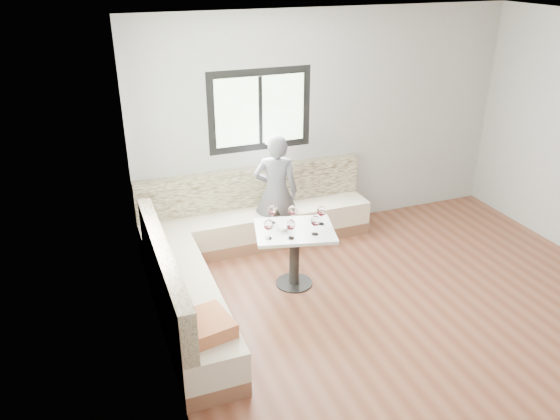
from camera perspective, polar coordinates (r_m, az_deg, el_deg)
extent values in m
cube|color=brown|center=(5.75, 15.28, -11.52)|extent=(5.00, 5.00, 0.01)
cube|color=white|center=(4.71, 19.28, 17.14)|extent=(5.00, 5.00, 0.01)
cube|color=#B7B7B2|center=(7.07, 4.93, 9.05)|extent=(5.00, 0.01, 2.80)
cube|color=#B7B7B2|center=(4.14, -11.93, -3.56)|extent=(0.01, 5.00, 2.80)
cube|color=black|center=(6.67, -2.08, 10.37)|extent=(1.30, 0.02, 1.00)
cube|color=black|center=(4.85, -13.90, 3.89)|extent=(0.02, 1.30, 1.00)
cube|color=brown|center=(6.96, -2.35, -2.89)|extent=(2.90, 0.55, 0.16)
cube|color=beige|center=(6.86, -2.38, -1.23)|extent=(2.90, 0.55, 0.29)
cube|color=beige|center=(6.87, -2.98, 2.45)|extent=(2.90, 0.14, 0.50)
cube|color=brown|center=(5.57, -9.36, -11.23)|extent=(0.55, 2.25, 0.16)
cube|color=beige|center=(5.44, -9.53, -9.31)|extent=(0.55, 2.25, 0.29)
cube|color=beige|center=(5.20, -12.05, -6.09)|extent=(0.14, 2.25, 0.50)
cube|color=#B96B44|center=(4.73, -7.93, -11.91)|extent=(0.51, 0.51, 0.13)
cylinder|color=black|center=(6.17, 1.47, -7.62)|extent=(0.41, 0.41, 0.02)
cylinder|color=black|center=(6.01, 1.50, -5.09)|extent=(0.11, 0.11, 0.65)
cube|color=silver|center=(5.84, 1.54, -2.19)|extent=(0.97, 0.83, 0.04)
imported|color=#515058|center=(6.62, -0.41, 1.88)|extent=(0.62, 0.52, 1.46)
cylinder|color=white|center=(5.80, 0.31, -1.93)|extent=(0.11, 0.11, 0.04)
sphere|color=black|center=(5.81, 0.43, -1.75)|extent=(0.02, 0.02, 0.02)
sphere|color=black|center=(5.80, 0.16, -1.81)|extent=(0.02, 0.02, 0.02)
sphere|color=black|center=(5.79, 0.39, -1.89)|extent=(0.02, 0.02, 0.02)
cylinder|color=white|center=(5.65, -1.20, -2.96)|extent=(0.07, 0.07, 0.01)
cylinder|color=white|center=(5.62, -1.21, -2.51)|extent=(0.01, 0.01, 0.09)
ellipsoid|color=white|center=(5.58, -1.22, -1.57)|extent=(0.10, 0.10, 0.12)
cylinder|color=#4F0209|center=(5.59, -1.22, -1.83)|extent=(0.07, 0.07, 0.02)
cylinder|color=white|center=(5.65, 1.14, -2.95)|extent=(0.07, 0.07, 0.01)
cylinder|color=white|center=(5.63, 1.14, -2.50)|extent=(0.01, 0.01, 0.09)
ellipsoid|color=white|center=(5.58, 1.15, -1.56)|extent=(0.10, 0.10, 0.12)
cylinder|color=#4F0209|center=(5.59, 1.15, -1.82)|extent=(0.07, 0.07, 0.02)
cylinder|color=white|center=(5.74, 3.66, -2.52)|extent=(0.07, 0.07, 0.01)
cylinder|color=white|center=(5.72, 3.68, -2.08)|extent=(0.01, 0.01, 0.09)
ellipsoid|color=white|center=(5.67, 3.71, -1.15)|extent=(0.10, 0.10, 0.12)
cylinder|color=#4F0209|center=(5.68, 3.70, -1.40)|extent=(0.07, 0.07, 0.02)
cylinder|color=white|center=(5.96, 1.29, -1.36)|extent=(0.07, 0.07, 0.01)
cylinder|color=white|center=(5.94, 1.29, -0.93)|extent=(0.01, 0.01, 0.09)
ellipsoid|color=white|center=(5.89, 1.30, -0.02)|extent=(0.10, 0.10, 0.12)
cylinder|color=#4F0209|center=(5.91, 1.30, -0.27)|extent=(0.07, 0.07, 0.02)
cylinder|color=white|center=(5.95, 4.30, -1.46)|extent=(0.07, 0.07, 0.01)
cylinder|color=white|center=(5.93, 4.32, -1.03)|extent=(0.01, 0.01, 0.09)
ellipsoid|color=white|center=(5.89, 4.35, -0.13)|extent=(0.10, 0.10, 0.12)
cylinder|color=#4F0209|center=(5.90, 4.34, -0.37)|extent=(0.07, 0.07, 0.02)
cylinder|color=white|center=(5.96, -0.84, -1.34)|extent=(0.07, 0.07, 0.01)
cylinder|color=white|center=(5.94, -0.84, -0.91)|extent=(0.01, 0.01, 0.09)
ellipsoid|color=white|center=(5.90, -0.85, 0.00)|extent=(0.10, 0.10, 0.12)
cylinder|color=#4F0209|center=(5.91, -0.85, -0.25)|extent=(0.07, 0.07, 0.02)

